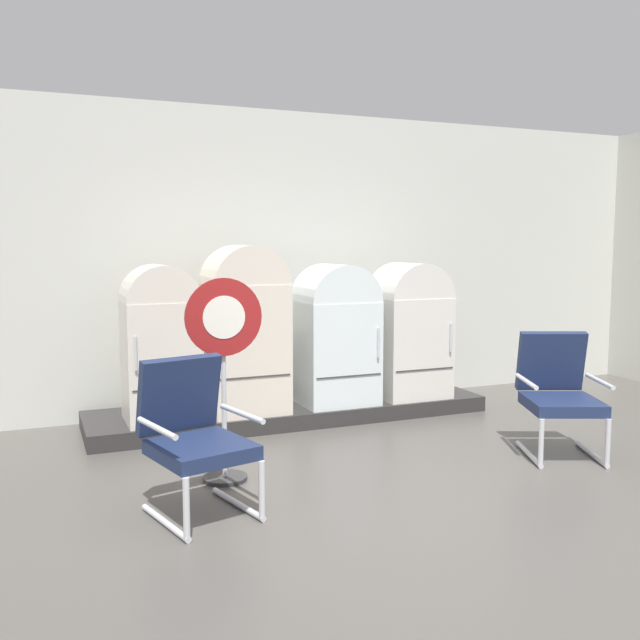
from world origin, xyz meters
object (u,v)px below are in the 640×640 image
(armchair_right, at_px, (558,390))
(refrigerator_1, at_px, (245,325))
(refrigerator_0, at_px, (160,339))
(refrigerator_3, at_px, (409,327))
(refrigerator_2, at_px, (336,331))
(armchair_left, at_px, (194,431))
(sign_stand, at_px, (224,374))

(armchair_right, bearing_deg, refrigerator_1, 140.37)
(refrigerator_0, bearing_deg, refrigerator_3, 0.14)
(refrigerator_1, bearing_deg, refrigerator_2, 0.04)
(refrigerator_0, distance_m, refrigerator_2, 1.68)
(refrigerator_1, bearing_deg, refrigerator_0, -178.92)
(refrigerator_2, height_order, armchair_left, refrigerator_2)
(refrigerator_1, xyz_separation_m, armchair_left, (-0.89, -1.85, -0.44))
(refrigerator_0, relative_size, sign_stand, 0.93)
(armchair_left, bearing_deg, refrigerator_0, 86.43)
(armchair_left, relative_size, armchair_right, 1.00)
(refrigerator_2, xyz_separation_m, armchair_left, (-1.79, -1.85, -0.33))
(refrigerator_0, distance_m, refrigerator_3, 2.49)
(refrigerator_1, bearing_deg, refrigerator_3, -0.27)
(refrigerator_0, xyz_separation_m, sign_stand, (0.21, -1.36, -0.09))
(refrigerator_0, height_order, sign_stand, refrigerator_0)
(refrigerator_0, height_order, refrigerator_1, refrigerator_1)
(refrigerator_0, relative_size, refrigerator_2, 1.01)
(refrigerator_2, bearing_deg, armchair_right, -55.55)
(armchair_right, bearing_deg, sign_stand, 172.05)
(refrigerator_2, xyz_separation_m, armchair_right, (1.20, -1.75, -0.33))
(refrigerator_3, height_order, armchair_right, refrigerator_3)
(refrigerator_3, distance_m, sign_stand, 2.66)
(armchair_right, relative_size, sign_stand, 0.67)
(refrigerator_3, distance_m, armchair_right, 1.81)
(refrigerator_3, relative_size, sign_stand, 0.93)
(armchair_right, xyz_separation_m, sign_stand, (-2.67, 0.37, 0.26))
(refrigerator_0, height_order, refrigerator_2, refrigerator_0)
(armchair_left, distance_m, armchair_right, 2.99)
(refrigerator_1, bearing_deg, armchair_left, -115.60)
(armchair_left, bearing_deg, refrigerator_3, 35.18)
(refrigerator_2, bearing_deg, refrigerator_1, -179.96)
(refrigerator_2, distance_m, armchair_right, 2.14)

